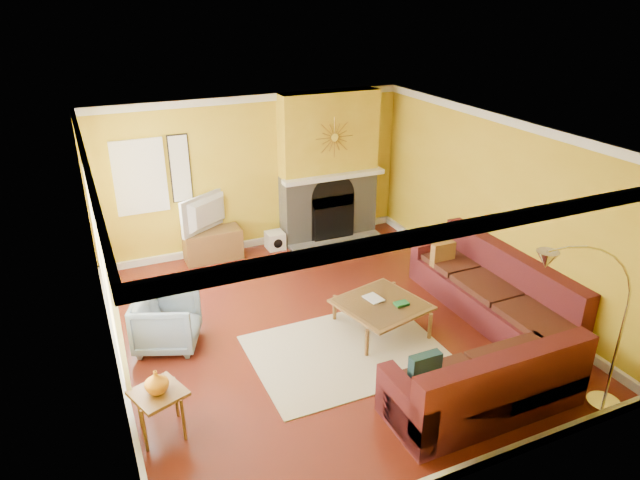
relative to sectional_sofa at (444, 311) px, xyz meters
name	(u,v)px	position (x,y,z in m)	size (l,w,h in m)	color
floor	(325,326)	(-1.27, 0.97, -0.46)	(5.50, 6.00, 0.02)	maroon
ceiling	(326,133)	(-1.27, 0.97, 2.26)	(5.50, 6.00, 0.02)	white
wall_back	(253,174)	(-1.27, 3.98, 0.90)	(5.50, 0.02, 2.70)	yellow
wall_front	(471,364)	(-1.27, -2.04, 0.90)	(5.50, 0.02, 2.70)	yellow
wall_left	(101,277)	(-4.03, 0.97, 0.90)	(0.02, 6.00, 2.70)	yellow
wall_right	(494,206)	(1.49, 0.97, 0.90)	(0.02, 6.00, 2.70)	yellow
baseboard	(325,321)	(-1.27, 0.97, -0.39)	(5.50, 6.00, 0.12)	white
crown_molding	(326,139)	(-1.27, 0.97, 2.19)	(5.50, 6.00, 0.12)	white
window_left_near	(94,224)	(-3.99, 2.27, 1.05)	(0.06, 1.22, 1.72)	white
window_left_far	(108,288)	(-3.99, 0.37, 1.05)	(0.06, 1.22, 1.72)	white
window_back	(140,177)	(-3.17, 3.93, 1.10)	(0.82, 0.06, 1.22)	white
wall_art	(180,169)	(-2.52, 3.94, 1.15)	(0.34, 0.04, 1.14)	white
fireplace	(329,168)	(0.08, 3.77, 0.90)	(1.80, 0.40, 2.70)	gray
mantel	(334,177)	(0.08, 3.53, 0.80)	(1.92, 0.22, 0.08)	white
hearth	(341,246)	(0.08, 3.22, -0.42)	(1.80, 0.70, 0.06)	gray
sunburst	(334,137)	(0.08, 3.54, 1.50)	(0.70, 0.04, 0.70)	olive
rug	(346,351)	(-1.28, 0.28, -0.44)	(2.40, 1.80, 0.02)	beige
sectional_sofa	(444,311)	(0.00, 0.00, 0.00)	(2.96, 3.45, 0.90)	#5B1D23
coffee_table	(381,316)	(-0.61, 0.57, -0.24)	(1.06, 1.06, 0.42)	white
media_console	(213,245)	(-2.14, 3.70, -0.18)	(0.97, 0.44, 0.53)	brown
tv	(210,213)	(-2.14, 3.70, 0.40)	(1.10, 0.14, 0.63)	black
subwoofer	(275,240)	(-1.02, 3.68, -0.29)	(0.31, 0.31, 0.31)	white
armchair	(167,321)	(-3.33, 1.38, -0.09)	(0.77, 0.79, 0.72)	gray
side_table	(161,412)	(-3.70, -0.24, -0.18)	(0.49, 0.49, 0.53)	brown
vase	(156,382)	(-3.70, -0.24, 0.21)	(0.24, 0.24, 0.26)	orange
book	(368,301)	(-0.77, 0.68, -0.02)	(0.20, 0.27, 0.03)	white
arc_lamp	(582,337)	(0.32, -1.83, 0.63)	(1.37, 0.36, 2.15)	silver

